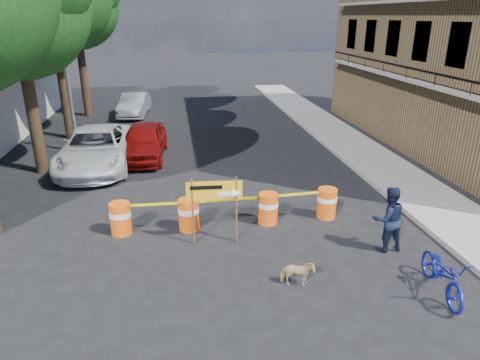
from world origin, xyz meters
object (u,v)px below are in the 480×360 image
object	(u,v)px
barrel_mid_left	(189,214)
barrel_far_right	(327,202)
detour_sign	(222,196)
bicycle	(446,255)
suv_white	(96,148)
sedan_red	(144,141)
pedestrian	(388,219)
dog	(297,274)
barrel_mid_right	(268,208)
barrel_far_left	(120,218)
sedan_silver	(134,105)

from	to	relation	value
barrel_mid_left	barrel_far_right	bearing A→B (deg)	2.36
detour_sign	bicycle	world-z (taller)	bicycle
barrel_mid_left	suv_white	bearing A→B (deg)	119.65
suv_white	sedan_red	distance (m)	1.99
barrel_mid_left	pedestrian	xyz separation A→B (m)	(4.89, -1.87, 0.39)
dog	detour_sign	bearing A→B (deg)	43.65
barrel_far_right	detour_sign	world-z (taller)	detour_sign
barrel_far_right	suv_white	bearing A→B (deg)	142.37
barrel_mid_right	barrel_far_left	bearing A→B (deg)	-179.81
detour_sign	dog	size ratio (longest dim) A/B	2.48
pedestrian	suv_white	xyz separation A→B (m)	(-8.22, 7.72, -0.10)
barrel_mid_right	detour_sign	size ratio (longest dim) A/B	0.49
sedan_silver	dog	bearing A→B (deg)	-69.29
bicycle	suv_white	xyz separation A→B (m)	(-8.54, 9.64, -0.18)
barrel_mid_right	dog	bearing A→B (deg)	-90.31
barrel_mid_right	pedestrian	distance (m)	3.29
barrel_mid_left	suv_white	world-z (taller)	suv_white
barrel_far_right	barrel_mid_left	bearing A→B (deg)	-177.64
barrel_mid_left	barrel_mid_right	size ratio (longest dim) A/B	1.00
barrel_far_right	sedan_silver	distance (m)	16.34
suv_white	bicycle	bearing A→B (deg)	-48.06
dog	sedan_silver	bearing A→B (deg)	25.71
barrel_far_left	barrel_mid_right	bearing A→B (deg)	0.19
barrel_mid_right	suv_white	bearing A→B (deg)	133.98
barrel_mid_left	barrel_mid_right	xyz separation A→B (m)	(2.26, 0.06, 0.00)
barrel_far_left	detour_sign	world-z (taller)	detour_sign
barrel_far_left	sedan_silver	bearing A→B (deg)	92.74
bicycle	sedan_silver	xyz separation A→B (m)	(-7.76, 18.89, -0.28)
barrel_far_left	bicycle	size ratio (longest dim) A/B	0.48
detour_sign	sedan_red	bearing A→B (deg)	110.61
dog	bicycle	bearing A→B (deg)	-92.98
pedestrian	sedan_silver	bearing A→B (deg)	-69.11
barrel_far_left	suv_white	xyz separation A→B (m)	(-1.49, 5.81, 0.29)
pedestrian	suv_white	distance (m)	11.28
bicycle	barrel_mid_left	bearing A→B (deg)	152.15
detour_sign	dog	world-z (taller)	detour_sign
barrel_mid_left	barrel_mid_right	bearing A→B (deg)	1.55
barrel_mid_right	detour_sign	world-z (taller)	detour_sign
barrel_mid_left	sedan_silver	size ratio (longest dim) A/B	0.22
bicycle	sedan_silver	size ratio (longest dim) A/B	0.47
dog	sedan_red	world-z (taller)	sedan_red
sedan_red	sedan_silver	xyz separation A→B (m)	(-0.99, 8.33, -0.06)
suv_white	sedan_red	bearing A→B (deg)	28.04
barrel_far_left	dog	distance (m)	5.13
bicycle	sedan_red	distance (m)	12.55
detour_sign	sedan_red	size ratio (longest dim) A/B	0.43
detour_sign	pedestrian	size ratio (longest dim) A/B	1.07
detour_sign	suv_white	xyz separation A→B (m)	(-4.16, 6.72, -0.58)
barrel_far_right	detour_sign	distance (m)	3.48
barrel_mid_left	bicycle	bearing A→B (deg)	-36.03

